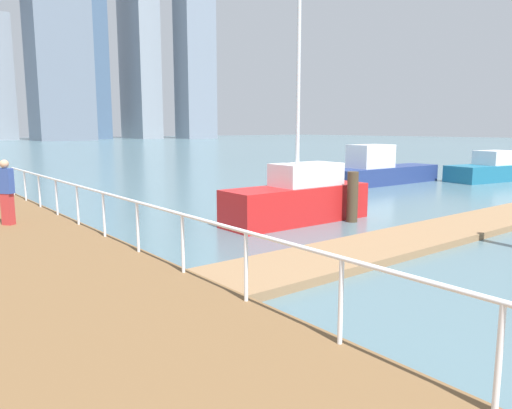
% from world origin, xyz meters
% --- Properties ---
extents(ground_plane, '(300.00, 300.00, 0.00)m').
position_xyz_m(ground_plane, '(0.00, 20.00, 0.00)').
color(ground_plane, slate).
extents(floating_dock, '(14.94, 2.00, 0.18)m').
position_xyz_m(floating_dock, '(3.97, 10.81, 0.09)').
color(floating_dock, '#93704C').
rests_on(floating_dock, ground_plane).
extents(boardwalk_railing, '(0.06, 27.84, 1.08)m').
position_xyz_m(boardwalk_railing, '(-3.15, 10.08, 1.25)').
color(boardwalk_railing, white).
rests_on(boardwalk_railing, boardwalk).
extents(dock_piling_0, '(0.35, 0.35, 1.60)m').
position_xyz_m(dock_piling_0, '(4.48, 13.65, 0.80)').
color(dock_piling_0, '#473826').
rests_on(dock_piling_0, ground_plane).
extents(moored_boat_2, '(5.07, 2.71, 1.69)m').
position_xyz_m(moored_boat_2, '(19.86, 16.93, 0.65)').
color(moored_boat_2, '#1E6B8C').
rests_on(moored_boat_2, ground_plane).
extents(moored_boat_3, '(5.05, 1.58, 7.70)m').
position_xyz_m(moored_boat_3, '(3.15, 14.72, 0.77)').
color(moored_boat_3, red).
rests_on(moored_boat_3, ground_plane).
extents(moored_boat_4, '(7.40, 1.92, 2.10)m').
position_xyz_m(moored_boat_4, '(13.84, 19.75, 0.71)').
color(moored_boat_4, navy).
rests_on(moored_boat_4, ground_plane).
extents(pedestrian_0, '(0.39, 0.42, 1.73)m').
position_xyz_m(pedestrian_0, '(-4.62, 17.69, 1.30)').
color(pedestrian_0, '#BF3333').
rests_on(pedestrian_0, boardwalk).
extents(skyline_tower_4, '(13.52, 9.90, 47.45)m').
position_xyz_m(skyline_tower_4, '(29.60, 125.05, 23.73)').
color(skyline_tower_4, slate).
rests_on(skyline_tower_4, ground_plane).
extents(skyline_tower_6, '(6.63, 13.94, 57.22)m').
position_xyz_m(skyline_tower_6, '(54.49, 134.74, 28.61)').
color(skyline_tower_6, '#8C939E').
rests_on(skyline_tower_6, ground_plane).
extents(skyline_tower_7, '(9.42, 8.31, 67.52)m').
position_xyz_m(skyline_tower_7, '(67.17, 125.72, 33.76)').
color(skyline_tower_7, gray).
rests_on(skyline_tower_7, ground_plane).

